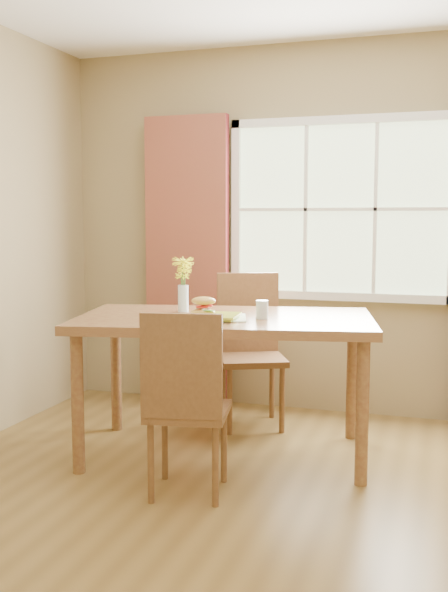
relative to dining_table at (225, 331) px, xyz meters
name	(u,v)px	position (x,y,z in m)	size (l,w,h in m)	color
room	(281,237)	(0.51, -0.74, 0.58)	(4.24, 3.84, 2.74)	brown
window	(340,209)	(0.51, 1.13, 0.73)	(1.62, 0.06, 1.32)	#B0C595
curtain_left	(187,262)	(-0.64, 1.04, 0.33)	(0.65, 0.08, 2.20)	maroon
dining_table	(225,331)	(0.00, 0.00, 0.00)	(1.91, 1.31, 0.85)	olive
chair_near	(185,397)	(0.02, -0.70, -0.23)	(0.47, 0.47, 0.98)	brown
chair_far	(250,342)	(-0.04, 0.69, -0.19)	(0.58, 0.58, 1.05)	brown
placemat	(207,318)	(-0.07, -0.11, 0.09)	(0.45, 0.33, 0.01)	beige
plate	(215,317)	(-0.01, -0.14, 0.10)	(0.27, 0.27, 0.01)	#AAC130
croissant_sandwich	(203,306)	(-0.09, -0.13, 0.16)	(0.16, 0.13, 0.11)	#F5BE53
water_glass	(262,310)	(0.24, -0.03, 0.14)	(0.07, 0.07, 0.11)	silver
flower_vase	(183,278)	(-0.31, 0.11, 0.30)	(0.14, 0.14, 0.34)	silver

